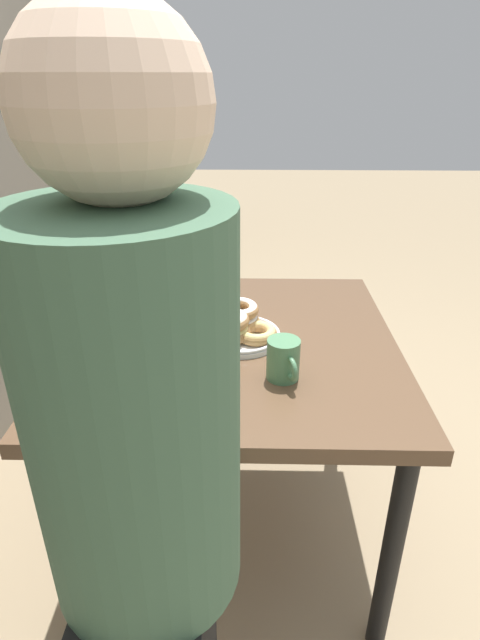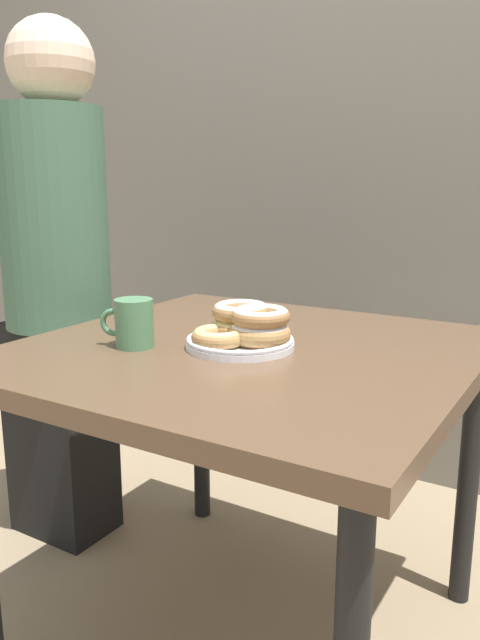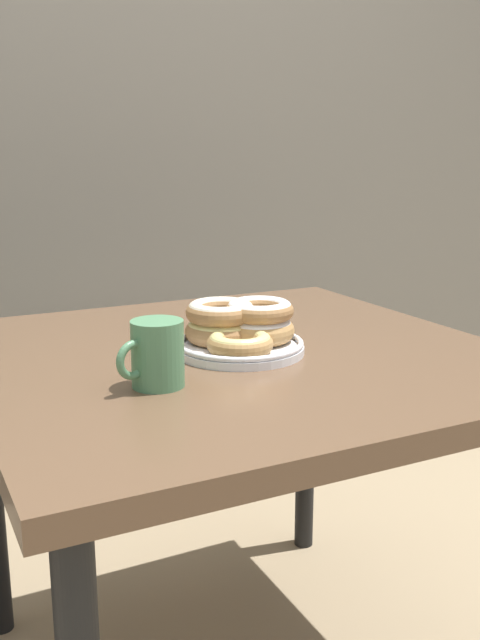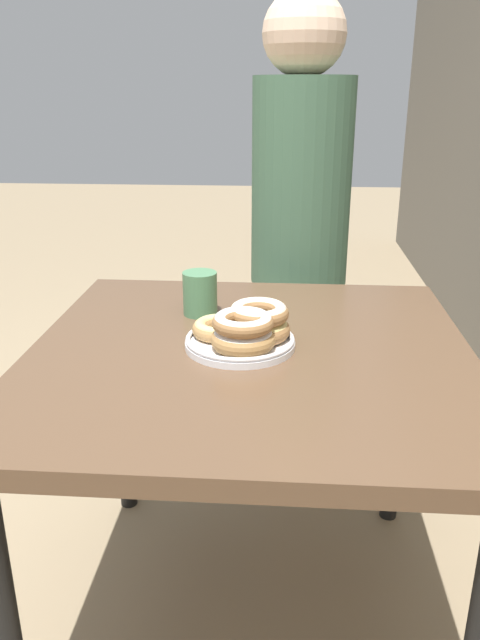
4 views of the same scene
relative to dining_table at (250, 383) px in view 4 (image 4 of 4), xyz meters
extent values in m
plane|color=#937F60|center=(0.00, -0.11, -0.63)|extent=(14.00, 14.00, 0.00)
cube|color=brown|center=(0.00, 0.00, 0.06)|extent=(0.92, 0.91, 0.04)
cylinder|color=black|center=(-0.40, -0.40, -0.29)|extent=(0.05, 0.05, 0.67)
cylinder|color=black|center=(0.40, -0.40, -0.29)|extent=(0.05, 0.05, 0.67)
cylinder|color=black|center=(-0.40, 0.40, -0.29)|extent=(0.05, 0.05, 0.67)
cylinder|color=white|center=(-0.01, -0.02, 0.09)|extent=(0.23, 0.23, 0.01)
torus|color=white|center=(-0.01, -0.02, 0.10)|extent=(0.23, 0.23, 0.01)
torus|color=#B2844C|center=(0.04, -0.01, 0.11)|extent=(0.17, 0.17, 0.04)
torus|color=white|center=(0.04, -0.01, 0.12)|extent=(0.16, 0.16, 0.03)
torus|color=#9E7042|center=(-0.02, 0.02, 0.11)|extent=(0.16, 0.16, 0.04)
torus|color=#E0D17F|center=(-0.02, 0.02, 0.12)|extent=(0.15, 0.15, 0.03)
torus|color=#B2844C|center=(-0.03, -0.07, 0.11)|extent=(0.16, 0.16, 0.03)
torus|color=#E0D17F|center=(-0.03, -0.07, 0.11)|extent=(0.15, 0.15, 0.03)
torus|color=#9E7042|center=(0.04, -0.01, 0.15)|extent=(0.17, 0.17, 0.03)
torus|color=white|center=(0.04, -0.01, 0.16)|extent=(0.16, 0.16, 0.03)
torus|color=#9E7042|center=(-0.03, 0.02, 0.15)|extent=(0.16, 0.16, 0.03)
torus|color=silver|center=(-0.03, 0.02, 0.15)|extent=(0.15, 0.15, 0.03)
cylinder|color=#4C7F56|center=(-0.20, -0.13, 0.13)|extent=(0.08, 0.08, 0.10)
cylinder|color=#382114|center=(-0.20, -0.13, 0.18)|extent=(0.07, 0.07, 0.00)
torus|color=#4C7F56|center=(-0.24, -0.15, 0.13)|extent=(0.06, 0.03, 0.06)
cube|color=black|center=(-0.72, 0.12, -0.30)|extent=(0.28, 0.20, 0.65)
cylinder|color=#42664C|center=(-0.68, 0.11, 0.32)|extent=(0.29, 0.29, 0.59)
sphere|color=beige|center=(-0.65, 0.10, 0.72)|extent=(0.23, 0.23, 0.23)
camera|label=1|loc=(-1.24, -0.05, 0.75)|focal=28.00mm
camera|label=2|loc=(0.65, -1.10, 0.42)|focal=35.00mm
camera|label=3|loc=(-0.55, -1.11, 0.43)|focal=40.00mm
camera|label=4|loc=(1.18, 0.07, 0.59)|focal=35.00mm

